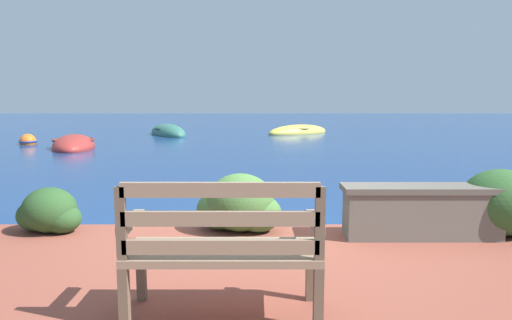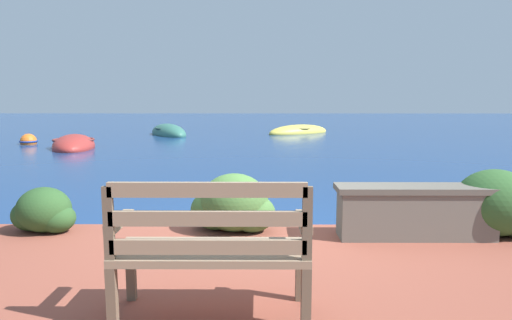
# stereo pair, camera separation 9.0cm
# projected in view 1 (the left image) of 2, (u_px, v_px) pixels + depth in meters

# --- Properties ---
(ground_plane) EXTENTS (80.00, 80.00, 0.00)m
(ground_plane) POSITION_uv_depth(u_px,v_px,m) (256.00, 243.00, 5.15)
(ground_plane) COLOR navy
(park_bench) EXTENTS (1.26, 0.48, 0.93)m
(park_bench) POSITION_uv_depth(u_px,v_px,m) (221.00, 246.00, 2.90)
(park_bench) COLOR brown
(park_bench) RESTS_ON patio_terrace
(stone_wall) EXTENTS (1.62, 0.39, 0.54)m
(stone_wall) POSITION_uv_depth(u_px,v_px,m) (420.00, 211.00, 4.63)
(stone_wall) COLOR #666056
(stone_wall) RESTS_ON patio_terrace
(hedge_clump_far_left) EXTENTS (0.70, 0.51, 0.48)m
(hedge_clump_far_left) POSITION_uv_depth(u_px,v_px,m) (47.00, 213.00, 4.81)
(hedge_clump_far_left) COLOR #284C23
(hedge_clump_far_left) RESTS_ON patio_terrace
(hedge_clump_left) EXTENTS (0.91, 0.66, 0.62)m
(hedge_clump_left) POSITION_uv_depth(u_px,v_px,m) (237.00, 206.00, 4.86)
(hedge_clump_left) COLOR #426B33
(hedge_clump_left) RESTS_ON patio_terrace
(hedge_clump_centre) EXTENTS (1.01, 0.73, 0.69)m
(hedge_clump_centre) POSITION_uv_depth(u_px,v_px,m) (497.00, 206.00, 4.73)
(hedge_clump_centre) COLOR #2D5628
(hedge_clump_centre) RESTS_ON patio_terrace
(rowboat_nearest) EXTENTS (2.07, 3.11, 0.76)m
(rowboat_nearest) POSITION_uv_depth(u_px,v_px,m) (72.00, 146.00, 14.63)
(rowboat_nearest) COLOR #9E2D28
(rowboat_nearest) RESTS_ON ground_plane
(rowboat_mid) EXTENTS (2.49, 3.21, 0.85)m
(rowboat_mid) POSITION_uv_depth(u_px,v_px,m) (166.00, 133.00, 19.59)
(rowboat_mid) COLOR #336B5B
(rowboat_mid) RESTS_ON ground_plane
(rowboat_far) EXTENTS (3.24, 2.71, 0.69)m
(rowboat_far) POSITION_uv_depth(u_px,v_px,m) (296.00, 132.00, 20.51)
(rowboat_far) COLOR #DBC64C
(rowboat_far) RESTS_ON ground_plane
(mooring_buoy) EXTENTS (0.60, 0.60, 0.54)m
(mooring_buoy) POSITION_uv_depth(u_px,v_px,m) (26.00, 142.00, 15.79)
(mooring_buoy) COLOR orange
(mooring_buoy) RESTS_ON ground_plane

